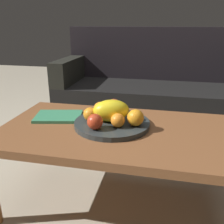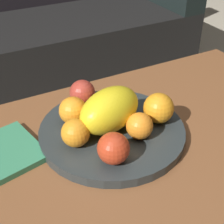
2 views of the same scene
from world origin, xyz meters
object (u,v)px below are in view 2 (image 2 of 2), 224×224
(coffee_table, at_px, (131,149))
(orange_left, at_px, (159,109))
(orange_right, at_px, (75,133))
(apple_left, at_px, (113,148))
(orange_front, at_px, (140,126))
(banana_bunch, at_px, (98,110))
(melon_large_front, at_px, (110,110))
(couch, at_px, (36,33))
(fruit_bowl, at_px, (112,131))
(orange_back, at_px, (73,111))
(apple_front, at_px, (82,93))

(coffee_table, relative_size, orange_left, 14.55)
(orange_right, distance_m, apple_left, 0.11)
(orange_front, height_order, banana_bunch, orange_front)
(melon_large_front, height_order, banana_bunch, melon_large_front)
(couch, distance_m, orange_right, 1.21)
(couch, xyz_separation_m, orange_front, (-0.09, -1.21, 0.19))
(fruit_bowl, bearing_deg, orange_left, -16.08)
(apple_left, bearing_deg, couch, 81.31)
(couch, xyz_separation_m, apple_left, (-0.19, -1.26, 0.20))
(orange_front, bearing_deg, couch, 85.66)
(coffee_table, relative_size, melon_large_front, 6.53)
(banana_bunch, bearing_deg, orange_right, -142.19)
(orange_back, bearing_deg, orange_left, -27.66)
(fruit_bowl, bearing_deg, orange_back, 138.29)
(fruit_bowl, height_order, orange_right, orange_right)
(melon_large_front, bearing_deg, orange_front, -55.41)
(coffee_table, xyz_separation_m, melon_large_front, (-0.05, 0.03, 0.13))
(orange_right, xyz_separation_m, banana_bunch, (0.10, 0.08, -0.01))
(couch, distance_m, fruit_bowl, 1.16)
(couch, height_order, fruit_bowl, couch)
(banana_bunch, bearing_deg, couch, 82.29)
(coffee_table, relative_size, fruit_bowl, 3.10)
(orange_left, bearing_deg, apple_front, 128.58)
(melon_large_front, distance_m, orange_back, 0.10)
(fruit_bowl, distance_m, banana_bunch, 0.07)
(orange_front, relative_size, banana_bunch, 0.45)
(orange_back, xyz_separation_m, banana_bunch, (0.07, -0.01, -0.01))
(couch, relative_size, melon_large_front, 9.26)
(fruit_bowl, xyz_separation_m, orange_right, (-0.11, -0.02, 0.05))
(melon_large_front, relative_size, apple_left, 2.43)
(apple_left, bearing_deg, fruit_bowl, 63.22)
(couch, bearing_deg, apple_left, -98.69)
(apple_front, bearing_deg, orange_front, -73.35)
(fruit_bowl, bearing_deg, orange_right, -170.90)
(apple_front, bearing_deg, banana_bunch, -85.06)
(orange_left, bearing_deg, fruit_bowl, 163.92)
(coffee_table, distance_m, fruit_bowl, 0.08)
(orange_left, distance_m, orange_right, 0.23)
(couch, bearing_deg, melon_large_front, -96.98)
(orange_back, height_order, banana_bunch, orange_back)
(melon_large_front, relative_size, orange_right, 2.58)
(couch, xyz_separation_m, orange_back, (-0.21, -1.08, 0.20))
(orange_right, xyz_separation_m, apple_left, (0.05, -0.10, 0.00))
(couch, bearing_deg, coffee_table, -94.50)
(melon_large_front, bearing_deg, orange_left, -16.90)
(melon_large_front, bearing_deg, couch, 83.02)
(apple_left, bearing_deg, coffee_table, 39.44)
(fruit_bowl, xyz_separation_m, apple_left, (-0.06, -0.11, 0.05))
(melon_large_front, xyz_separation_m, orange_right, (-0.11, -0.02, -0.02))
(apple_front, bearing_deg, apple_left, -98.36)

